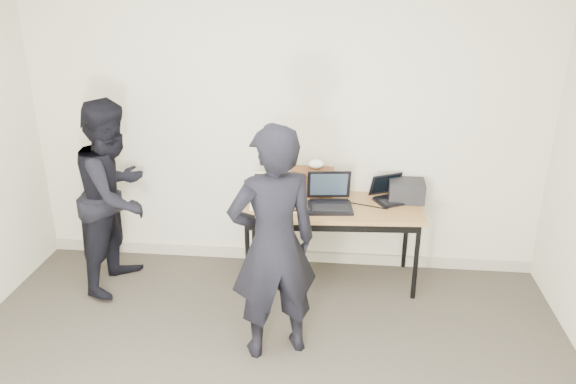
# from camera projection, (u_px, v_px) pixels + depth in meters

# --- Properties ---
(room) EXTENTS (4.60, 4.60, 2.80)m
(room) POSITION_uv_depth(u_px,v_px,m) (234.00, 238.00, 2.75)
(room) COLOR #3B352D
(room) RESTS_ON ground
(desk) EXTENTS (1.54, 0.74, 0.72)m
(desk) POSITION_uv_depth(u_px,v_px,m) (332.00, 212.00, 4.72)
(desk) COLOR olive
(desk) RESTS_ON ground
(laptop_beige) EXTENTS (0.33, 0.32, 0.25)m
(laptop_beige) POSITION_uv_depth(u_px,v_px,m) (269.00, 198.00, 4.73)
(laptop_beige) COLOR beige
(laptop_beige) RESTS_ON desk
(laptop_center) EXTENTS (0.40, 0.39, 0.28)m
(laptop_center) POSITION_uv_depth(u_px,v_px,m) (330.00, 199.00, 4.67)
(laptop_center) COLOR black
(laptop_center) RESTS_ON desk
(laptop_right) EXTENTS (0.39, 0.38, 0.21)m
(laptop_right) POSITION_uv_depth(u_px,v_px,m) (390.00, 195.00, 4.80)
(laptop_right) COLOR black
(laptop_right) RESTS_ON desk
(leather_satchel) EXTENTS (0.37, 0.19, 0.25)m
(leather_satchel) POSITION_uv_depth(u_px,v_px,m) (312.00, 181.00, 4.88)
(leather_satchel) COLOR brown
(leather_satchel) RESTS_ON desk
(tissue) EXTENTS (0.14, 0.11, 0.08)m
(tissue) POSITION_uv_depth(u_px,v_px,m) (316.00, 164.00, 4.82)
(tissue) COLOR white
(tissue) RESTS_ON leather_satchel
(equipment_box) EXTENTS (0.30, 0.26, 0.17)m
(equipment_box) POSITION_uv_depth(u_px,v_px,m) (407.00, 191.00, 4.78)
(equipment_box) COLOR black
(equipment_box) RESTS_ON desk
(power_brick) EXTENTS (0.10, 0.07, 0.03)m
(power_brick) POSITION_uv_depth(u_px,v_px,m) (304.00, 211.00, 4.56)
(power_brick) COLOR black
(power_brick) RESTS_ON desk
(cables) EXTENTS (1.15, 0.42, 0.01)m
(cables) POSITION_uv_depth(u_px,v_px,m) (335.00, 207.00, 4.66)
(cables) COLOR silver
(cables) RESTS_ON desk
(person_typist) EXTENTS (0.73, 0.61, 1.69)m
(person_typist) POSITION_uv_depth(u_px,v_px,m) (273.00, 245.00, 3.77)
(person_typist) COLOR black
(person_typist) RESTS_ON ground
(person_observer) EXTENTS (0.73, 0.87, 1.63)m
(person_observer) POSITION_uv_depth(u_px,v_px,m) (115.00, 195.00, 4.66)
(person_observer) COLOR black
(person_observer) RESTS_ON ground
(baseboard) EXTENTS (4.50, 0.03, 0.10)m
(baseboard) POSITION_uv_depth(u_px,v_px,m) (284.00, 255.00, 5.30)
(baseboard) COLOR #A19985
(baseboard) RESTS_ON ground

